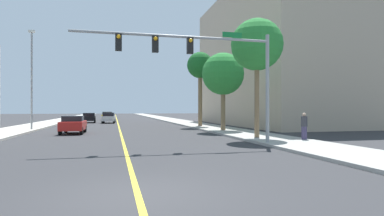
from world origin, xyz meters
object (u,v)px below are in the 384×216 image
(car_yellow, at_px, (107,116))
(car_silver, at_px, (109,118))
(traffic_signal_mast, at_px, (204,58))
(palm_near, at_px, (257,45))
(pedestrian, at_px, (304,126))
(palm_mid, at_px, (223,74))
(street_lamp, at_px, (32,75))
(car_red, at_px, (73,124))
(palm_far, at_px, (200,67))
(car_black, at_px, (89,118))

(car_yellow, relative_size, car_silver, 1.15)
(traffic_signal_mast, relative_size, car_silver, 2.63)
(palm_near, distance_m, car_silver, 29.82)
(car_yellow, xyz_separation_m, pedestrian, (12.33, -43.37, 0.19))
(palm_near, distance_m, palm_mid, 7.38)
(palm_mid, bearing_deg, street_lamp, 162.55)
(street_lamp, relative_size, palm_mid, 1.33)
(palm_mid, height_order, car_red, palm_mid)
(traffic_signal_mast, relative_size, palm_far, 1.29)
(street_lamp, xyz_separation_m, car_red, (4.09, -4.38, -4.35))
(street_lamp, bearing_deg, car_silver, 66.57)
(traffic_signal_mast, bearing_deg, car_red, 125.08)
(traffic_signal_mast, relative_size, car_red, 2.72)
(palm_near, relative_size, car_black, 1.69)
(car_silver, xyz_separation_m, car_red, (-2.48, -19.55, -0.03))
(palm_mid, xyz_separation_m, palm_far, (-0.10, 7.30, 1.61))
(car_yellow, xyz_separation_m, car_red, (-2.05, -33.22, -0.02))
(street_lamp, distance_m, car_yellow, 29.80)
(traffic_signal_mast, bearing_deg, palm_near, 34.38)
(car_silver, bearing_deg, palm_mid, -61.25)
(pedestrian, bearing_deg, car_silver, -51.23)
(palm_mid, bearing_deg, palm_near, -91.82)
(car_black, bearing_deg, car_red, -91.74)
(car_black, bearing_deg, car_silver, -39.74)
(traffic_signal_mast, xyz_separation_m, palm_near, (4.41, 3.02, 1.46))
(palm_mid, height_order, car_yellow, palm_mid)
(palm_near, height_order, palm_far, palm_far)
(palm_near, xyz_separation_m, palm_far, (0.14, 14.59, 0.50))
(street_lamp, xyz_separation_m, car_black, (3.74, 17.30, -4.35))
(street_lamp, height_order, car_silver, street_lamp)
(traffic_signal_mast, distance_m, palm_mid, 11.32)
(pedestrian, bearing_deg, car_black, -48.24)
(car_silver, height_order, car_black, car_silver)
(car_silver, distance_m, car_red, 19.70)
(car_silver, relative_size, car_red, 1.03)
(car_yellow, distance_m, car_silver, 13.68)
(car_red, bearing_deg, car_yellow, 87.15)
(car_yellow, height_order, pedestrian, pedestrian)
(palm_near, height_order, car_yellow, palm_near)
(palm_far, bearing_deg, palm_mid, -89.25)
(car_black, bearing_deg, traffic_signal_mast, -78.68)
(palm_far, bearing_deg, car_silver, 127.12)
(palm_far, relative_size, car_black, 1.77)
(palm_mid, relative_size, car_red, 1.75)
(street_lamp, xyz_separation_m, palm_far, (16.47, 2.09, 1.55))
(traffic_signal_mast, height_order, car_black, traffic_signal_mast)
(traffic_signal_mast, distance_m, palm_far, 18.30)
(street_lamp, bearing_deg, palm_far, 7.24)
(traffic_signal_mast, bearing_deg, palm_mid, 65.76)
(traffic_signal_mast, bearing_deg, car_black, 103.98)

